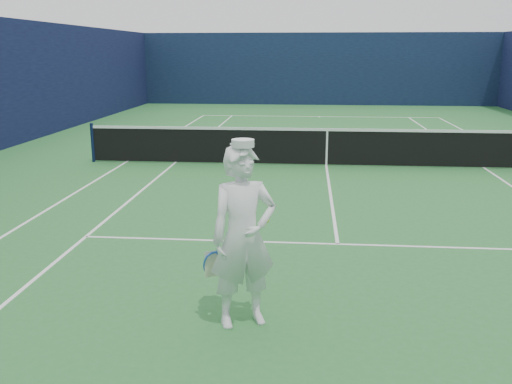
# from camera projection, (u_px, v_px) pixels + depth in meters

# --- Properties ---
(ground) EXTENTS (80.00, 80.00, 0.00)m
(ground) POSITION_uv_depth(u_px,v_px,m) (326.00, 166.00, 15.20)
(ground) COLOR #296D30
(ground) RESTS_ON ground
(court_markings) EXTENTS (11.03, 23.83, 0.01)m
(court_markings) POSITION_uv_depth(u_px,v_px,m) (326.00, 166.00, 15.20)
(court_markings) COLOR white
(court_markings) RESTS_ON ground
(windscreen_fence) EXTENTS (20.12, 36.12, 4.00)m
(windscreen_fence) POSITION_uv_depth(u_px,v_px,m) (329.00, 90.00, 14.72)
(windscreen_fence) COLOR #0E1A36
(windscreen_fence) RESTS_ON ground
(tennis_net) EXTENTS (12.88, 0.09, 1.07)m
(tennis_net) POSITION_uv_depth(u_px,v_px,m) (327.00, 145.00, 15.07)
(tennis_net) COLOR #141E4C
(tennis_net) RESTS_ON ground
(tennis_player) EXTENTS (0.93, 0.74, 2.08)m
(tennis_player) POSITION_uv_depth(u_px,v_px,m) (243.00, 237.00, 6.18)
(tennis_player) COLOR white
(tennis_player) RESTS_ON ground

